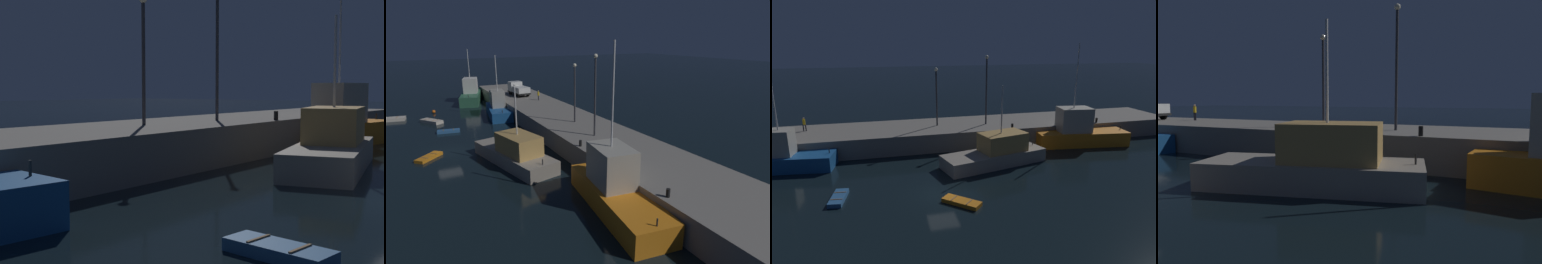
{
  "view_description": "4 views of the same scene",
  "coord_description": "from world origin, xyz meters",
  "views": [
    {
      "loc": [
        -20.11,
        -4.89,
        4.23
      ],
      "look_at": [
        5.27,
        13.67,
        1.68
      ],
      "focal_mm": 49.88,
      "sensor_mm": 36.0,
      "label": 1
    },
    {
      "loc": [
        36.97,
        -3.23,
        12.48
      ],
      "look_at": [
        2.69,
        14.97,
        0.99
      ],
      "focal_mm": 30.47,
      "sensor_mm": 36.0,
      "label": 2
    },
    {
      "loc": [
        -4.58,
        -24.61,
        12.14
      ],
      "look_at": [
        5.58,
        14.28,
        1.25
      ],
      "focal_mm": 30.62,
      "sensor_mm": 36.0,
      "label": 3
    },
    {
      "loc": [
        14.78,
        -8.38,
        4.4
      ],
      "look_at": [
        3.83,
        16.3,
        1.69
      ],
      "focal_mm": 31.05,
      "sensor_mm": 36.0,
      "label": 4
    }
  ],
  "objects": [
    {
      "name": "rowboat_white_mid",
      "position": [
        1.12,
        -2.06,
        0.16
      ],
      "size": [
        2.97,
        2.93,
        0.36
      ],
      "color": "orange",
      "rests_on": "ground"
    },
    {
      "name": "pier_quay",
      "position": [
        0.0,
        14.77,
        1.11
      ],
      "size": [
        68.28,
        8.39,
        2.22
      ],
      "color": "gray",
      "rests_on": "ground"
    },
    {
      "name": "dinghy_orange_near",
      "position": [
        -8.28,
        1.07,
        0.18
      ],
      "size": [
        1.42,
        2.97,
        0.39
      ],
      "color": "#2D6099",
      "rests_on": "ground"
    },
    {
      "name": "lamp_post_west",
      "position": [
        2.22,
        14.76,
        6.44
      ],
      "size": [
        0.44,
        0.44,
        7.13
      ],
      "color": "#38383D",
      "rests_on": "pier_quay"
    },
    {
      "name": "dockworker",
      "position": [
        -13.29,
        16.01,
        3.14
      ],
      "size": [
        0.42,
        0.37,
        1.62
      ],
      "color": "black",
      "rests_on": "pier_quay"
    },
    {
      "name": "bollard_central",
      "position": [
        22.58,
        11.15,
        2.52
      ],
      "size": [
        0.28,
        0.28,
        0.6
      ],
      "primitive_type": "cylinder",
      "color": "black",
      "rests_on": "pier_quay"
    },
    {
      "name": "ground_plane",
      "position": [
        0.0,
        0.0,
        0.0
      ],
      "size": [
        320.0,
        320.0,
        0.0
      ],
      "primitive_type": "plane",
      "color": "black"
    },
    {
      "name": "fishing_boat_orange",
      "position": [
        18.93,
        9.47,
        1.61
      ],
      "size": [
        11.46,
        4.76,
        12.23
      ],
      "color": "orange",
      "rests_on": "ground"
    },
    {
      "name": "lamp_post_east",
      "position": [
        8.36,
        13.95,
        7.18
      ],
      "size": [
        0.44,
        0.44,
        8.55
      ],
      "color": "#38383D",
      "rests_on": "pier_quay"
    },
    {
      "name": "fishing_boat_blue",
      "position": [
        6.85,
        5.65,
        1.21
      ],
      "size": [
        11.43,
        5.85,
        8.12
      ],
      "color": "gray",
      "rests_on": "ground"
    },
    {
      "name": "fishing_trawler_red",
      "position": [
        -14.44,
        9.51,
        1.39
      ],
      "size": [
        9.93,
        4.32,
        9.64
      ],
      "color": "#195193",
      "rests_on": "ground"
    },
    {
      "name": "bollard_west",
      "position": [
        10.74,
        10.97,
        2.52
      ],
      "size": [
        0.28,
        0.28,
        0.59
      ],
      "primitive_type": "cylinder",
      "color": "black",
      "rests_on": "pier_quay"
    }
  ]
}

